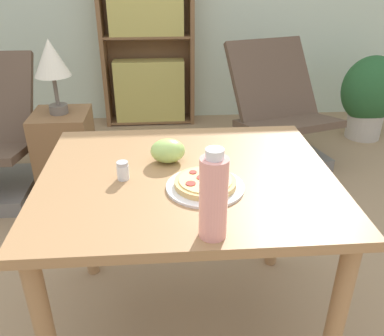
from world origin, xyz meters
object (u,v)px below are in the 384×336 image
(potted_plant_floor, at_px, (370,95))
(table_lamp, at_px, (51,61))
(bookshelf, at_px, (148,44))
(pizza_on_plate, at_px, (205,184))
(grape_bunch, at_px, (167,151))
(drink_bottle, at_px, (214,197))
(side_table, at_px, (66,156))
(salt_shaker, at_px, (123,171))
(lounge_chair_far, at_px, (279,127))

(potted_plant_floor, bearing_deg, table_lamp, -160.91)
(bookshelf, bearing_deg, pizza_on_plate, -84.43)
(grape_bunch, height_order, table_lamp, table_lamp)
(table_lamp, bearing_deg, pizza_on_plate, -58.29)
(drink_bottle, bearing_deg, potted_plant_floor, 54.83)
(side_table, bearing_deg, potted_plant_floor, 19.09)
(table_lamp, xyz_separation_m, potted_plant_floor, (2.39, 0.83, -0.51))
(grape_bunch, relative_size, side_table, 0.22)
(bookshelf, relative_size, potted_plant_floor, 2.25)
(table_lamp, bearing_deg, salt_shaker, -67.09)
(side_table, bearing_deg, bookshelf, 69.24)
(lounge_chair_far, relative_size, table_lamp, 2.06)
(side_table, bearing_deg, table_lamp, 0.00)
(bookshelf, xyz_separation_m, table_lamp, (-0.51, -1.35, 0.16))
(pizza_on_plate, distance_m, drink_bottle, 0.28)
(lounge_chair_far, bearing_deg, table_lamp, 178.88)
(pizza_on_plate, relative_size, lounge_chair_far, 0.29)
(lounge_chair_far, xyz_separation_m, table_lamp, (-1.50, -0.41, 0.61))
(pizza_on_plate, bearing_deg, drink_bottle, -91.39)
(pizza_on_plate, xyz_separation_m, potted_plant_floor, (1.63, 2.07, -0.38))
(salt_shaker, bearing_deg, grape_bunch, 38.26)
(pizza_on_plate, height_order, grape_bunch, grape_bunch)
(grape_bunch, distance_m, table_lamp, 1.22)
(grape_bunch, distance_m, lounge_chair_far, 1.75)
(drink_bottle, bearing_deg, bookshelf, 94.94)
(grape_bunch, bearing_deg, lounge_chair_far, 59.14)
(side_table, bearing_deg, lounge_chair_far, 15.31)
(pizza_on_plate, distance_m, bookshelf, 2.60)
(lounge_chair_far, relative_size, side_table, 1.55)
(table_lamp, height_order, potted_plant_floor, table_lamp)
(salt_shaker, distance_m, lounge_chair_far, 1.93)
(bookshelf, bearing_deg, salt_shaker, -90.57)
(salt_shaker, xyz_separation_m, potted_plant_floor, (1.91, 1.98, -0.39))
(bookshelf, xyz_separation_m, potted_plant_floor, (1.88, -0.52, -0.35))
(salt_shaker, xyz_separation_m, bookshelf, (0.03, 2.50, -0.04))
(drink_bottle, distance_m, salt_shaker, 0.44)
(drink_bottle, relative_size, side_table, 0.45)
(drink_bottle, relative_size, salt_shaker, 4.00)
(drink_bottle, relative_size, table_lamp, 0.60)
(drink_bottle, distance_m, potted_plant_floor, 2.88)
(pizza_on_plate, bearing_deg, grape_bunch, 120.21)
(grape_bunch, bearing_deg, table_lamp, 122.00)
(lounge_chair_far, bearing_deg, side_table, 178.88)
(grape_bunch, xyz_separation_m, potted_plant_floor, (1.75, 1.86, -0.41))
(grape_bunch, xyz_separation_m, table_lamp, (-0.64, 1.03, 0.11))
(grape_bunch, xyz_separation_m, salt_shaker, (-0.16, -0.12, -0.01))
(salt_shaker, height_order, table_lamp, table_lamp)
(pizza_on_plate, bearing_deg, lounge_chair_far, 65.82)
(table_lamp, bearing_deg, side_table, 180.00)
(salt_shaker, relative_size, bookshelf, 0.04)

